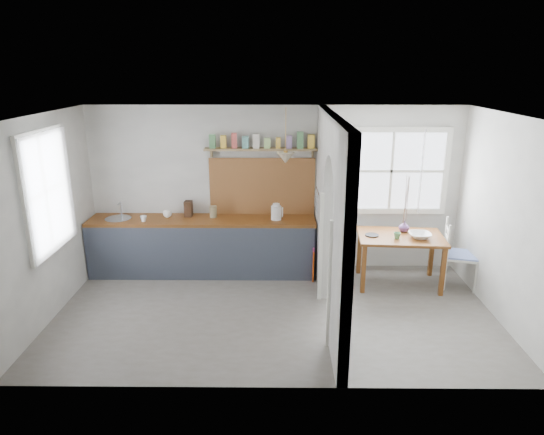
{
  "coord_description": "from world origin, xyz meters",
  "views": [
    {
      "loc": [
        0.02,
        -5.82,
        3.15
      ],
      "look_at": [
        -0.04,
        0.3,
        1.24
      ],
      "focal_mm": 32.0,
      "sensor_mm": 36.0,
      "label": 1
    }
  ],
  "objects_px": {
    "chair_right": "(460,254)",
    "kettle": "(276,211)",
    "dining_table": "(399,260)",
    "vase": "(404,226)",
    "chair_left": "(339,260)"
  },
  "relations": [
    {
      "from": "chair_left",
      "to": "dining_table",
      "type": "bearing_deg",
      "value": 94.87
    },
    {
      "from": "chair_right",
      "to": "kettle",
      "type": "height_order",
      "value": "kettle"
    },
    {
      "from": "dining_table",
      "to": "chair_left",
      "type": "xyz_separation_m",
      "value": [
        -0.9,
        -0.05,
        0.02
      ]
    },
    {
      "from": "chair_right",
      "to": "dining_table",
      "type": "bearing_deg",
      "value": 99.34
    },
    {
      "from": "chair_left",
      "to": "vase",
      "type": "xyz_separation_m",
      "value": [
        0.99,
        0.24,
        0.45
      ]
    },
    {
      "from": "chair_left",
      "to": "chair_right",
      "type": "height_order",
      "value": "chair_right"
    },
    {
      "from": "chair_left",
      "to": "kettle",
      "type": "relative_size",
      "value": 3.2
    },
    {
      "from": "chair_left",
      "to": "kettle",
      "type": "height_order",
      "value": "kettle"
    },
    {
      "from": "dining_table",
      "to": "vase",
      "type": "relative_size",
      "value": 7.41
    },
    {
      "from": "chair_right",
      "to": "vase",
      "type": "bearing_deg",
      "value": 86.32
    },
    {
      "from": "chair_left",
      "to": "chair_right",
      "type": "distance_m",
      "value": 1.79
    },
    {
      "from": "chair_right",
      "to": "vase",
      "type": "relative_size",
      "value": 6.06
    },
    {
      "from": "dining_table",
      "to": "vase",
      "type": "distance_m",
      "value": 0.51
    },
    {
      "from": "kettle",
      "to": "vase",
      "type": "height_order",
      "value": "kettle"
    },
    {
      "from": "dining_table",
      "to": "vase",
      "type": "height_order",
      "value": "vase"
    }
  ]
}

